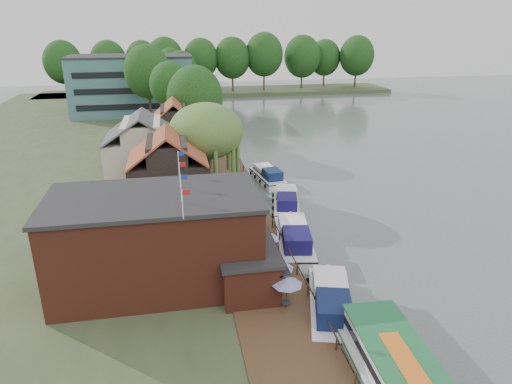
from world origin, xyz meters
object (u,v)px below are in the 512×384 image
cottage_b (143,148)px  umbrella_1 (279,276)px  hotel_block (133,85)px  umbrella_0 (287,292)px  cottage_c (174,130)px  cruiser_3 (268,174)px  cruiser_0 (331,299)px  umbrella_2 (263,263)px  cottage_a (168,171)px  cruiser_1 (294,236)px  pub (184,238)px  umbrella_3 (265,245)px  umbrella_4 (248,225)px  cruiser_2 (286,200)px  umbrella_5 (249,211)px  willow (207,148)px

cottage_b → umbrella_1: (10.74, -27.83, -2.96)m
hotel_block → umbrella_0: (14.79, -76.06, -4.86)m
cottage_c → cruiser_3: (11.70, -9.69, -4.16)m
cruiser_0 → umbrella_2: bearing=149.6°
cottage_a → cruiser_1: (11.19, -9.62, -3.94)m
pub → cottage_b: (-4.00, 25.00, 0.60)m
umbrella_3 → umbrella_4: same height
umbrella_4 → cruiser_0: umbrella_4 is taller
cruiser_1 → cruiser_2: size_ratio=1.09×
umbrella_5 → cruiser_0: size_ratio=0.23×
umbrella_1 → cruiser_0: umbrella_1 is taller
umbrella_4 → cruiser_1: (4.14, -1.17, -0.98)m
cottage_c → cruiser_0: cottage_c is taller
cruiser_2 → pub: bearing=-116.0°
umbrella_0 → cruiser_1: 11.02m
cottage_c → umbrella_3: cottage_c is taller
cottage_a → willow: (4.50, 5.00, 0.96)m
cottage_a → umbrella_2: cottage_a is taller
pub → umbrella_3: pub is taller
hotel_block → cruiser_0: size_ratio=2.44×
cottage_b → cottage_c: (4.00, 9.00, 0.00)m
umbrella_5 → cruiser_3: 15.60m
cruiser_0 → cruiser_2: cruiser_0 is taller
cottage_c → umbrella_0: 39.76m
willow → cottage_b: bearing=146.3°
umbrella_2 → cruiser_0: umbrella_2 is taller
hotel_block → cruiser_0: bearing=-76.6°
umbrella_5 → cruiser_0: bearing=-76.9°
cruiser_2 → cottage_c: bearing=134.1°
cottage_a → willow: size_ratio=0.82×
umbrella_1 → cruiser_3: umbrella_1 is taller
cottage_b → cruiser_3: size_ratio=1.05×
cottage_a → cruiser_3: (12.70, 9.31, -4.16)m
cruiser_2 → cruiser_3: cruiser_2 is taller
cottage_c → cruiser_1: 30.63m
pub → umbrella_3: size_ratio=8.42×
willow → umbrella_5: 11.58m
umbrella_3 → cruiser_2: 13.48m
hotel_block → umbrella_3: hotel_block is taller
pub → umbrella_4: size_ratio=8.42×
willow → umbrella_0: size_ratio=4.39×
cottage_c → umbrella_5: (6.70, -24.41, -2.96)m
umbrella_4 → willow: bearing=100.7°
cottage_c → willow: 14.46m
cottage_c → umbrella_5: cottage_c is taller
cottage_a → cruiser_2: 13.41m
umbrella_5 → umbrella_4: bearing=-102.2°
umbrella_2 → cruiser_2: size_ratio=0.24×
umbrella_3 → cruiser_1: 4.80m
cottage_a → cruiser_2: (12.78, -0.38, -4.07)m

